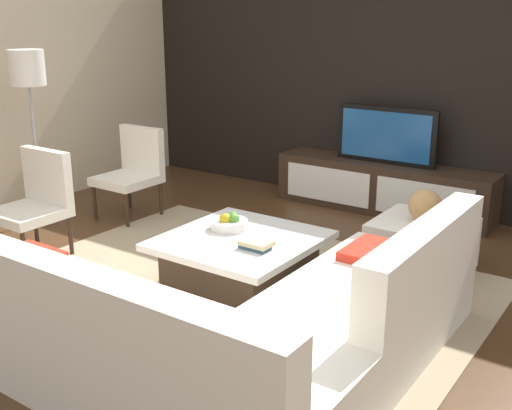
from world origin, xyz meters
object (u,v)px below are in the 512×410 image
(accent_chair_near, at_px, (36,198))
(floor_lamp, at_px, (28,79))
(ottoman, at_px, (422,246))
(fruit_bowl, at_px, (229,223))
(coffee_table, at_px, (241,260))
(decorative_ball, at_px, (425,206))
(media_console, at_px, (383,187))
(television, at_px, (386,135))
(accent_chair_far, at_px, (134,167))
(book_stack, at_px, (256,245))
(sectional_couch, at_px, (226,327))

(accent_chair_near, height_order, floor_lamp, floor_lamp)
(ottoman, bearing_deg, fruit_bowl, -140.74)
(coffee_table, height_order, decorative_ball, decorative_ball)
(media_console, distance_m, floor_lamp, 3.55)
(ottoman, bearing_deg, coffee_table, -133.10)
(television, height_order, ottoman, television)
(media_console, bearing_deg, coffee_table, -92.49)
(decorative_ball, bearing_deg, television, 125.03)
(coffee_table, xyz_separation_m, accent_chair_far, (-1.87, 0.78, 0.29))
(coffee_table, distance_m, book_stack, 0.33)
(television, xyz_separation_m, decorative_ball, (0.88, -1.25, -0.25))
(sectional_couch, relative_size, coffee_table, 2.30)
(floor_lamp, bearing_deg, fruit_bowl, -0.40)
(media_console, relative_size, sectional_couch, 0.90)
(ottoman, relative_size, book_stack, 3.14)
(floor_lamp, bearing_deg, book_stack, -5.11)
(decorative_ball, height_order, book_stack, decorative_ball)
(ottoman, xyz_separation_m, accent_chair_far, (-2.85, -0.27, 0.29))
(sectional_couch, relative_size, fruit_bowl, 8.79)
(sectional_couch, bearing_deg, coffee_table, 122.25)
(book_stack, bearing_deg, fruit_bowl, 150.69)
(book_stack, bearing_deg, coffee_table, 150.66)
(television, distance_m, fruit_bowl, 2.24)
(fruit_bowl, distance_m, book_stack, 0.46)
(sectional_couch, xyz_separation_m, ottoman, (0.36, 2.03, -0.08))
(media_console, xyz_separation_m, decorative_ball, (0.88, -1.25, 0.28))
(television, relative_size, accent_chair_far, 1.18)
(sectional_couch, xyz_separation_m, floor_lamp, (-3.09, 1.10, 1.08))
(sectional_couch, bearing_deg, fruit_bowl, 126.40)
(book_stack, bearing_deg, ottoman, 57.10)
(sectional_couch, bearing_deg, accent_chair_far, 144.68)
(media_console, height_order, book_stack, media_console)
(media_console, height_order, coffee_table, media_console)
(coffee_table, relative_size, book_stack, 4.79)
(coffee_table, bearing_deg, media_console, 87.51)
(media_console, bearing_deg, fruit_bowl, -97.22)
(media_console, height_order, television, television)
(media_console, relative_size, book_stack, 9.92)
(sectional_couch, bearing_deg, floor_lamp, 160.38)
(decorative_ball, bearing_deg, ottoman, 0.00)
(sectional_couch, height_order, fruit_bowl, sectional_couch)
(media_console, xyz_separation_m, accent_chair_far, (-1.97, -1.52, 0.24))
(accent_chair_far, bearing_deg, coffee_table, -33.31)
(television, bearing_deg, accent_chair_far, -142.38)
(ottoman, bearing_deg, television, 125.03)
(television, bearing_deg, decorative_ball, -54.97)
(television, xyz_separation_m, coffee_table, (-0.10, -2.30, -0.58))
(floor_lamp, relative_size, book_stack, 7.27)
(media_console, distance_m, book_stack, 2.43)
(floor_lamp, distance_m, decorative_ball, 3.66)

